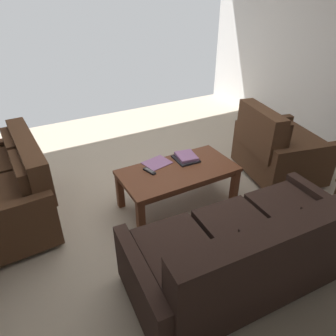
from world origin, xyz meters
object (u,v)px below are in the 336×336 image
Objects in this scene: coffee_table at (178,175)px; tv_remote at (149,171)px; armchair_side at (277,149)px; sofa_main at (248,251)px; book_stack at (186,157)px; loose_magazine at (157,163)px; loveseat_near at (5,189)px.

coffee_table is 0.32m from tv_remote.
coffee_table is 1.09× the size of armchair_side.
sofa_main is 1.31m from tv_remote.
coffee_table is at bearing -2.87° from armchair_side.
book_stack is 0.33m from loose_magazine.
sofa_main is at bearing 37.45° from armchair_side.
armchair_side is at bearing 177.13° from coffee_table.
sofa_main is 1.66× the size of armchair_side.
loveseat_near is 1.19× the size of coffee_table.
tv_remote is (1.67, -0.17, 0.08)m from armchair_side.
loose_magazine is at bearing -10.87° from armchair_side.
loveseat_near is at bearing -21.30° from coffee_table.
loose_magazine is (0.14, -0.22, 0.07)m from coffee_table.
book_stack is at bearing -114.36° from loose_magazine.
loveseat_near is at bearing 62.74° from loose_magazine.
coffee_table is at bearing -93.33° from sofa_main.
book_stack is at bearing -100.98° from sofa_main.
book_stack is 0.48m from tv_remote.
tv_remote is at bearing 158.30° from loveseat_near.
armchair_side is 3.97× the size of book_stack.
coffee_table is 7.43× the size of tv_remote.
tv_remote reaches higher than loose_magazine.
armchair_side reaches higher than coffee_table.
loveseat_near reaches higher than tv_remote.
book_stack is 1.03× the size of loose_magazine.
loveseat_near is 5.16× the size of book_stack.
loveseat_near is at bearing -21.70° from tv_remote.
book_stack is at bearing -174.34° from tv_remote.
coffee_table is 1.38m from armchair_side.
coffee_table is (-1.65, 0.64, 0.02)m from loveseat_near.
loose_magazine is at bearing -58.54° from coffee_table.
loose_magazine is (0.33, -0.07, -0.02)m from book_stack.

